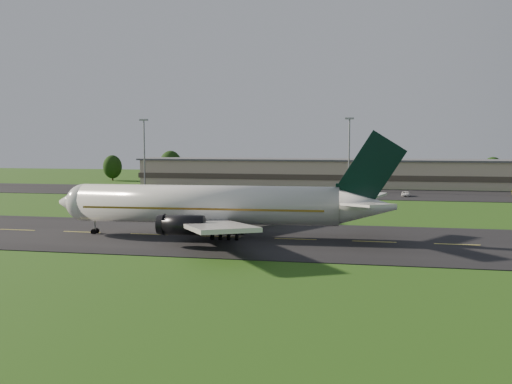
% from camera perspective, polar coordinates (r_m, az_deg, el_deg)
% --- Properties ---
extents(ground, '(360.00, 360.00, 0.00)m').
position_cam_1_polar(ground, '(81.68, 3.97, -4.79)').
color(ground, '#274D13').
rests_on(ground, ground).
extents(taxiway, '(220.00, 30.00, 0.10)m').
position_cam_1_polar(taxiway, '(81.67, 3.97, -4.75)').
color(taxiway, black).
rests_on(taxiway, ground).
extents(apron, '(260.00, 30.00, 0.10)m').
position_cam_1_polar(apron, '(152.82, 7.26, -0.13)').
color(apron, black).
rests_on(apron, ground).
extents(airliner, '(51.30, 42.14, 15.57)m').
position_cam_1_polar(airliner, '(83.36, -4.28, -1.35)').
color(airliner, silver).
rests_on(airliner, ground).
extents(terminal, '(145.00, 16.00, 8.40)m').
position_cam_1_polar(terminal, '(176.36, 9.87, 1.83)').
color(terminal, beige).
rests_on(terminal, ground).
extents(light_mast_west, '(2.40, 1.20, 20.35)m').
position_cam_1_polar(light_mast_west, '(172.46, -11.12, 4.64)').
color(light_mast_west, gray).
rests_on(light_mast_west, ground).
extents(light_mast_centre, '(2.40, 1.20, 20.35)m').
position_cam_1_polar(light_mast_centre, '(159.93, 9.30, 4.63)').
color(light_mast_centre, gray).
rests_on(light_mast_centre, ground).
extents(tree_line, '(201.94, 8.67, 10.57)m').
position_cam_1_polar(tree_line, '(187.62, 17.79, 2.20)').
color(tree_line, black).
rests_on(tree_line, ground).
extents(service_vehicle_a, '(1.75, 3.76, 1.25)m').
position_cam_1_polar(service_vehicle_a, '(158.88, -6.69, 0.32)').
color(service_vehicle_a, gold).
rests_on(service_vehicle_a, apron).
extents(service_vehicle_b, '(4.47, 2.83, 1.39)m').
position_cam_1_polar(service_vehicle_b, '(156.95, -0.58, 0.33)').
color(service_vehicle_b, maroon).
rests_on(service_vehicle_b, apron).
extents(service_vehicle_c, '(2.45, 4.56, 1.22)m').
position_cam_1_polar(service_vehicle_c, '(148.08, 14.74, -0.17)').
color(service_vehicle_c, silver).
rests_on(service_vehicle_c, apron).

